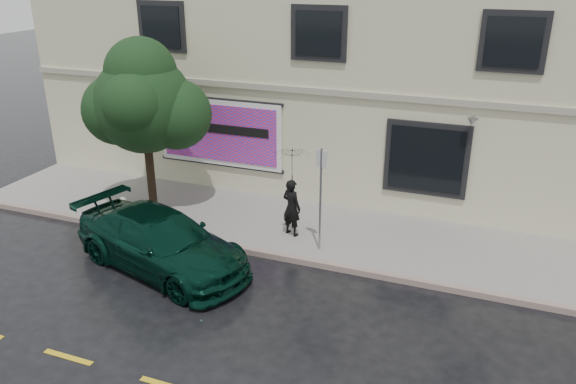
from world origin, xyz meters
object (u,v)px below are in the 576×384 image
(pedestrian, at_px, (292,207))
(street_tree, at_px, (144,104))
(car, at_px, (161,242))
(fire_hydrant, at_px, (124,209))

(pedestrian, height_order, street_tree, street_tree)
(pedestrian, distance_m, street_tree, 5.05)
(street_tree, bearing_deg, pedestrian, -1.59)
(car, relative_size, street_tree, 1.07)
(pedestrian, bearing_deg, fire_hydrant, 30.44)
(car, height_order, fire_hydrant, car)
(fire_hydrant, bearing_deg, pedestrian, 4.59)
(street_tree, distance_m, fire_hydrant, 3.02)
(car, distance_m, fire_hydrant, 2.90)
(street_tree, bearing_deg, car, -53.12)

